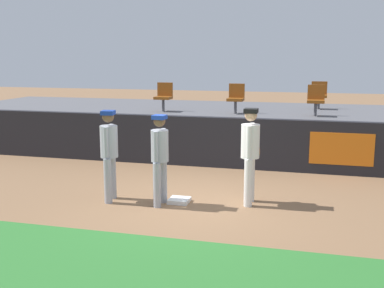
{
  "coord_description": "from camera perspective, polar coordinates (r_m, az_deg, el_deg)",
  "views": [
    {
      "loc": [
        2.25,
        -8.57,
        2.86
      ],
      "look_at": [
        -0.28,
        1.05,
        1.0
      ],
      "focal_mm": 44.07,
      "sensor_mm": 36.0,
      "label": 1
    }
  ],
  "objects": [
    {
      "name": "ground_plane",
      "position": [
        9.31,
        0.04,
        -7.3
      ],
      "size": [
        60.0,
        60.0,
        0.0
      ],
      "primitive_type": "plane",
      "color": "#846042"
    },
    {
      "name": "grass_foreground_strip",
      "position": [
        6.5,
        -7.37,
        -15.58
      ],
      "size": [
        18.0,
        2.8,
        0.01
      ],
      "primitive_type": "cube",
      "color": "#2D722D",
      "rests_on": "ground_plane"
    },
    {
      "name": "first_base",
      "position": [
        9.42,
        -1.56,
        -6.84
      ],
      "size": [
        0.4,
        0.4,
        0.08
      ],
      "primitive_type": "cube",
      "color": "white",
      "rests_on": "ground_plane"
    },
    {
      "name": "player_fielder_home",
      "position": [
        9.16,
        7.08,
        -0.66
      ],
      "size": [
        0.36,
        0.58,
        1.88
      ],
      "rotation": [
        0.0,
        0.0,
        -1.58
      ],
      "color": "white",
      "rests_on": "ground_plane"
    },
    {
      "name": "player_runner_visitor",
      "position": [
        9.05,
        -3.91,
        -1.15
      ],
      "size": [
        0.36,
        0.49,
        1.77
      ],
      "rotation": [
        0.0,
        0.0,
        -1.64
      ],
      "color": "#9EA3AD",
      "rests_on": "ground_plane"
    },
    {
      "name": "player_coach_visitor",
      "position": [
        9.43,
        -9.99,
        -0.62
      ],
      "size": [
        0.39,
        0.51,
        1.82
      ],
      "rotation": [
        0.0,
        0.0,
        -1.42
      ],
      "color": "#9EA3AD",
      "rests_on": "ground_plane"
    },
    {
      "name": "field_wall",
      "position": [
        12.22,
        3.95,
        0.17
      ],
      "size": [
        18.0,
        0.26,
        1.31
      ],
      "color": "black",
      "rests_on": "ground_plane"
    },
    {
      "name": "bleacher_platform",
      "position": [
        14.72,
        5.78,
        1.81
      ],
      "size": [
        18.0,
        4.8,
        1.25
      ],
      "primitive_type": "cube",
      "color": "#59595E",
      "rests_on": "ground_plane"
    },
    {
      "name": "seat_front_left",
      "position": [
        13.99,
        -3.42,
        5.91
      ],
      "size": [
        0.46,
        0.44,
        0.84
      ],
      "color": "#4C4C51",
      "rests_on": "bleacher_platform"
    },
    {
      "name": "seat_back_right",
      "position": [
        15.09,
        15.12,
        5.91
      ],
      "size": [
        0.47,
        0.44,
        0.84
      ],
      "color": "#4C4C51",
      "rests_on": "bleacher_platform"
    },
    {
      "name": "seat_front_right",
      "position": [
        13.3,
        14.76,
        5.34
      ],
      "size": [
        0.46,
        0.44,
        0.84
      ],
      "color": "#4C4C51",
      "rests_on": "bleacher_platform"
    },
    {
      "name": "seat_front_center",
      "position": [
        13.47,
        5.35,
        5.7
      ],
      "size": [
        0.45,
        0.44,
        0.84
      ],
      "color": "#4C4C51",
      "rests_on": "bleacher_platform"
    }
  ]
}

